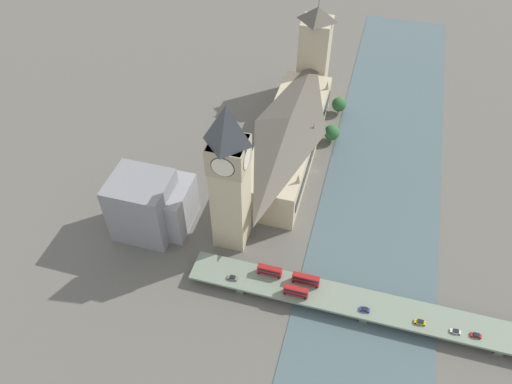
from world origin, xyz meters
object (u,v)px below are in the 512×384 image
car_southbound_lead (420,322)px  car_southbound_tail (456,331)px  car_northbound_tail (233,278)px  road_bridge (366,305)px  double_decker_bus_rear (306,279)px  car_northbound_mid (365,309)px  victoria_tower (314,52)px  double_decker_bus_mid (296,291)px  clock_tower (230,175)px  car_northbound_lead (476,335)px  parliament_hall (289,137)px  double_decker_bus_lead (270,271)px

car_southbound_lead → car_southbound_tail: 13.23m
car_southbound_lead → car_northbound_tail: bearing=-0.1°
road_bridge → double_decker_bus_rear: size_ratio=12.84×
road_bridge → car_northbound_mid: (0.33, 3.12, 1.62)m
victoria_tower → car_southbound_lead: size_ratio=13.51×
road_bridge → double_decker_bus_mid: (28.18, 3.35, 3.52)m
double_decker_bus_rear → car_southbound_tail: 60.05m
clock_tower → car_northbound_lead: 112.83m
road_bridge → car_northbound_tail: 55.15m
victoria_tower → car_southbound_lead: 166.63m
parliament_hall → double_decker_bus_mid: (-22.67, 86.53, -5.49)m
victoria_tower → road_bridge: 156.20m
car_southbound_tail → car_northbound_lead: bearing=-177.1°
clock_tower → car_southbound_tail: (-97.11, 25.38, -34.08)m
clock_tower → car_northbound_mid: size_ratio=18.67×
clock_tower → road_bridge: clock_tower is taller
car_northbound_mid → car_southbound_lead: (-21.32, -0.18, 0.07)m
road_bridge → double_decker_bus_rear: (25.45, -3.18, 3.66)m
car_northbound_mid → car_southbound_lead: bearing=-179.5°
double_decker_bus_rear → car_northbound_mid: bearing=165.9°
clock_tower → double_decker_bus_rear: (-37.45, 18.87, -32.01)m
car_northbound_tail → double_decker_bus_mid: bearing=178.9°
parliament_hall → double_decker_bus_mid: size_ratio=9.85×
car_northbound_mid → car_northbound_tail: (54.73, -0.30, 0.03)m
double_decker_bus_lead → car_northbound_lead: size_ratio=2.60×
car_southbound_tail → double_decker_bus_rear: bearing=-6.2°
parliament_hall → victoria_tower: (0.06, -62.64, 14.29)m
car_northbound_mid → victoria_tower: bearing=-71.2°
victoria_tower → car_northbound_mid: size_ratio=14.75×
double_decker_bus_lead → car_northbound_mid: bearing=170.7°
car_southbound_lead → car_northbound_mid: bearing=0.5°
parliament_hall → car_southbound_tail: size_ratio=25.49×
victoria_tower → double_decker_bus_mid: bearing=98.7°
victoria_tower → car_southbound_tail: 173.10m
double_decker_bus_lead → car_northbound_lead: (-82.55, 6.46, -1.87)m
car_northbound_tail → car_northbound_mid: bearing=179.7°
car_northbound_tail → car_southbound_tail: size_ratio=1.06×
double_decker_bus_lead → car_southbound_tail: (-75.04, 6.83, -1.90)m
parliament_hall → double_decker_bus_mid: 89.62m
road_bridge → car_northbound_lead: 41.85m
double_decker_bus_lead → car_northbound_mid: 41.08m
car_northbound_lead → car_southbound_tail: (7.50, 0.37, -0.03)m
double_decker_bus_lead → car_southbound_tail: bearing=174.8°
double_decker_bus_mid → car_northbound_tail: 26.95m
clock_tower → car_northbound_mid: bearing=158.1°
double_decker_bus_mid → car_northbound_mid: bearing=-179.5°
car_northbound_mid → car_southbound_tail: (-34.54, 0.21, -0.02)m
double_decker_bus_mid → car_northbound_mid: (-27.85, -0.22, -1.90)m
car_northbound_tail → car_southbound_lead: bearing=179.9°
victoria_tower → car_northbound_tail: size_ratio=13.98×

